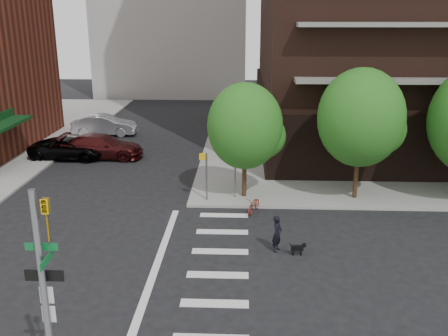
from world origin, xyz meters
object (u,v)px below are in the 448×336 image
object	(u,v)px
parked_car_silver	(104,125)
parked_car_maroon	(102,146)
dog_walker	(277,234)
scooter	(254,205)
traffic_signal	(50,330)
parked_car_black	(69,148)

from	to	relation	value
parked_car_silver	parked_car_maroon	bearing A→B (deg)	-168.93
dog_walker	parked_car_silver	bearing A→B (deg)	56.91
parked_car_maroon	scooter	bearing A→B (deg)	-130.96
traffic_signal	parked_car_maroon	size ratio (longest dim) A/B	1.04
scooter	parked_car_maroon	bearing A→B (deg)	157.67
scooter	traffic_signal	bearing A→B (deg)	-89.41
scooter	parked_car_black	bearing A→B (deg)	163.81
parked_car_maroon	scooter	distance (m)	14.25
parked_car_maroon	parked_car_silver	xyz separation A→B (m)	(-1.67, 6.85, 0.03)
parked_car_black	parked_car_maroon	bearing A→B (deg)	-82.73
traffic_signal	parked_car_silver	world-z (taller)	traffic_signal
traffic_signal	scooter	distance (m)	15.03
parked_car_maroon	parked_car_silver	bearing A→B (deg)	15.22
parked_car_silver	scooter	bearing A→B (deg)	-146.15
parked_car_black	scooter	xyz separation A→B (m)	(12.71, -9.35, -0.34)
parked_car_silver	dog_walker	size ratio (longest dim) A/B	3.29
traffic_signal	dog_walker	world-z (taller)	traffic_signal
parked_car_black	parked_car_silver	distance (m)	7.14
traffic_signal	dog_walker	xyz separation A→B (m)	(5.88, 9.69, -1.90)
traffic_signal	parked_car_maroon	xyz separation A→B (m)	(-5.52, 23.62, -1.86)
parked_car_maroon	dog_walker	world-z (taller)	parked_car_maroon
parked_car_silver	scooter	size ratio (longest dim) A/B	3.37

